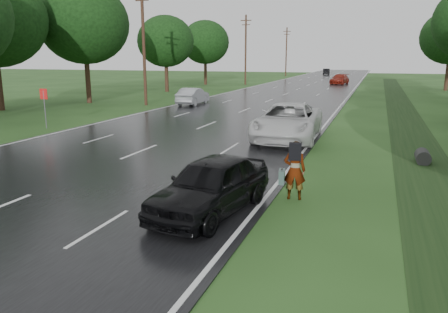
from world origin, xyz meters
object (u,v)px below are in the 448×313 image
white_pickup (288,122)px  road_sign (44,100)px  pedestrian (294,169)px  dark_sedan (211,185)px  silver_sedan (193,96)px

white_pickup → road_sign: bearing=-177.8°
pedestrian → white_pickup: 9.42m
road_sign → dark_sedan: bearing=-35.4°
pedestrian → white_pickup: size_ratio=0.27×
road_sign → pedestrian: 17.97m
white_pickup → pedestrian: bearing=-79.9°
road_sign → pedestrian: road_sign is taller
road_sign → white_pickup: (14.00, 1.07, -0.71)m
road_sign → dark_sedan: size_ratio=0.52×
white_pickup → silver_sedan: size_ratio=1.47×
pedestrian → silver_sedan: 26.01m
dark_sedan → silver_sedan: bearing=123.7°
road_sign → white_pickup: road_sign is taller
white_pickup → silver_sedan: bearing=127.0°
road_sign → silver_sedan: 14.80m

